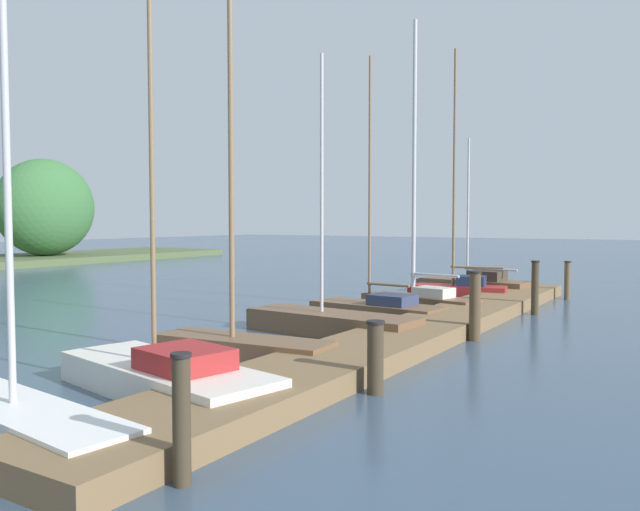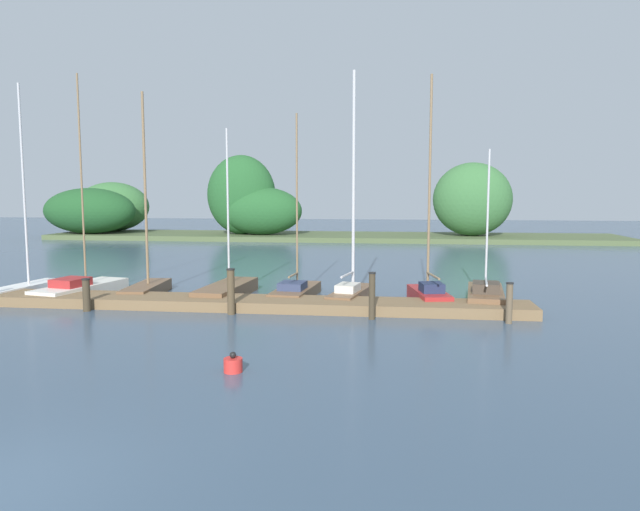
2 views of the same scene
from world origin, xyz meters
name	(u,v)px [view 2 (image 2 of 2)]	position (x,y,z in m)	size (l,w,h in m)	color
dock_pier	(237,303)	(0.00, 12.68, 0.17)	(19.83, 1.80, 0.35)	brown
far_shore	(254,210)	(-6.63, 42.69, 2.49)	(48.87, 8.54, 7.10)	#4C5B38
sailboat_0	(27,285)	(-8.82, 14.29, 0.36)	(1.39, 3.94, 8.07)	white
sailboat_1	(83,287)	(-6.51, 14.26, 0.33)	(2.15, 4.43, 8.38)	silver
sailboat_2	(147,285)	(-4.12, 14.77, 0.38)	(1.26, 3.70, 7.74)	brown
sailboat_3	(228,289)	(-0.91, 14.78, 0.29)	(1.52, 4.42, 6.33)	brown
sailboat_4	(296,290)	(1.71, 14.86, 0.30)	(1.51, 3.85, 6.85)	brown
sailboat_5	(352,288)	(3.83, 14.54, 0.49)	(1.59, 3.80, 8.28)	brown
sailboat_6	(428,292)	(6.59, 14.34, 0.43)	(1.51, 3.20, 8.04)	maroon
sailboat_7	(485,295)	(8.60, 14.53, 0.34)	(1.68, 4.12, 5.47)	brown
mooring_piling_1	(86,295)	(-4.84, 11.53, 0.56)	(0.28, 0.28, 1.10)	#3D3323
mooring_piling_2	(231,291)	(0.10, 11.63, 0.76)	(0.28, 0.28, 1.50)	#4C3D28
mooring_piling_3	(372,296)	(4.68, 11.45, 0.75)	(0.23, 0.23, 1.49)	#3D3323
mooring_piling_4	(509,303)	(8.83, 11.39, 0.64)	(0.23, 0.23, 1.26)	brown
channel_buoy_0	(233,365)	(1.84, 5.63, 0.17)	(0.42, 0.42, 0.46)	red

